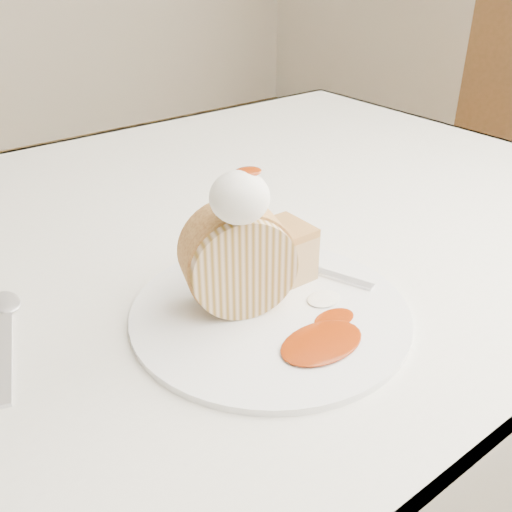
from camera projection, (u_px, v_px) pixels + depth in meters
table at (166, 296)px, 0.76m from camera, size 1.40×0.90×0.75m
plate at (270, 312)px, 0.57m from camera, size 0.28×0.28×0.01m
roulade_slice at (238, 260)px, 0.55m from camera, size 0.12×0.09×0.10m
cake_chunk at (280, 256)px, 0.61m from camera, size 0.06×0.06×0.05m
whipped_cream at (240, 197)px, 0.49m from camera, size 0.05×0.05×0.05m
caramel_drizzle at (247, 165)px, 0.49m from camera, size 0.03×0.02×0.01m
caramel_pool at (322, 342)px, 0.52m from camera, size 0.09×0.06×0.00m
fork at (322, 272)px, 0.62m from camera, size 0.08×0.16×0.00m
spoon at (5, 356)px, 0.51m from camera, size 0.07×0.17×0.00m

